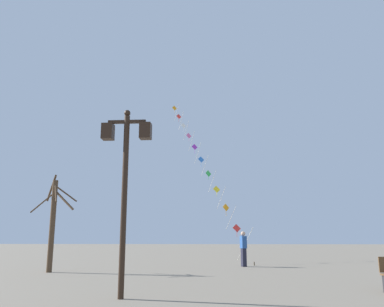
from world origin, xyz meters
TOP-DOWN VIEW (x-y plane):
  - ground_plane at (0.00, 20.00)m, footprint 160.00×160.00m
  - twin_lantern_lamp_post at (-2.83, 7.41)m, footprint 1.24×0.28m
  - kite_train at (-1.95, 26.96)m, footprint 6.20×14.76m
  - kite_flyer at (0.60, 18.34)m, footprint 0.34×0.63m
  - bare_tree at (-7.56, 14.38)m, footprint 1.93×1.64m

SIDE VIEW (x-z plane):
  - ground_plane at x=0.00m, z-range 0.00..0.00m
  - kite_flyer at x=0.60m, z-range 0.05..1.76m
  - bare_tree at x=-7.56m, z-range 0.08..4.14m
  - twin_lantern_lamp_post at x=-2.83m, z-range 0.88..5.42m
  - kite_train at x=-1.95m, z-range 0.32..14.18m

